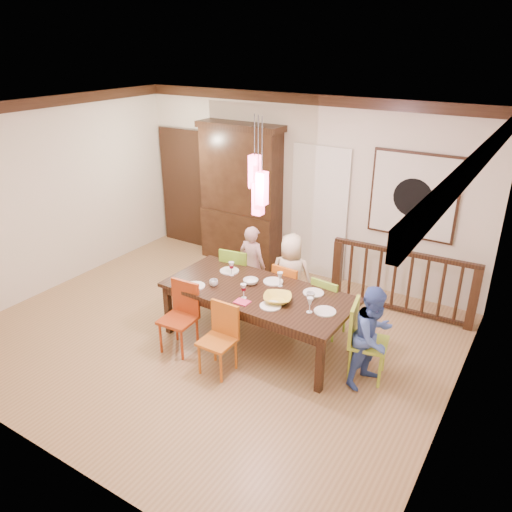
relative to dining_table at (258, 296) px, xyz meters
The scene contains 37 objects.
floor 0.93m from the dining_table, 160.96° to the right, with size 6.00×6.00×0.00m, color #936E47.
ceiling 2.31m from the dining_table, 160.96° to the right, with size 6.00×6.00×0.00m, color white.
wall_back 2.49m from the dining_table, 104.57° to the left, with size 6.00×6.00×0.00m, color beige.
wall_left 3.68m from the dining_table, behind, with size 5.00×5.00×0.00m, color beige.
wall_right 2.53m from the dining_table, ahead, with size 5.00×5.00×0.00m, color beige.
crown_molding 2.23m from the dining_table, 160.96° to the right, with size 6.00×5.00×0.16m, color black, non-canonical shape.
panel_door 3.76m from the dining_table, 143.17° to the left, with size 1.04×0.07×2.24m, color black.
white_doorway 2.30m from the dining_table, 96.23° to the left, with size 0.97×0.05×2.22m, color silver.
painting 2.72m from the dining_table, 61.91° to the left, with size 1.25×0.06×1.25m.
pendant_cluster 1.43m from the dining_table, 32.01° to the right, with size 0.27×0.21×1.14m.
dining_table is the anchor object (origin of this frame).
chair_far_left 1.05m from the dining_table, 137.43° to the left, with size 0.48×0.48×0.93m.
chair_far_mid 0.76m from the dining_table, 83.95° to the left, with size 0.41×0.41×0.86m.
chair_far_right 0.99m from the dining_table, 44.16° to the left, with size 0.42×0.42×0.84m.
chair_near_left 1.03m from the dining_table, 137.36° to the right, with size 0.43×0.43×0.90m.
chair_near_mid 0.82m from the dining_table, 94.85° to the right, with size 0.39×0.39×0.85m.
chair_end_right 1.47m from the dining_table, ahead, with size 0.50×0.50×0.94m.
china_hutch 2.71m from the dining_table, 128.18° to the left, with size 1.52×0.46×2.40m.
balustrade 2.20m from the dining_table, 52.81° to the left, with size 2.05×0.19×0.96m.
person_far_left 1.11m from the dining_table, 126.19° to the left, with size 0.44×0.29×1.20m, color beige.
person_far_mid 0.81m from the dining_table, 87.44° to the left, with size 0.61×0.40×1.24m, color beige.
person_end_right 1.53m from the dining_table, ahead, with size 0.59×0.46×1.22m, color #4566C2.
serving_bowl 0.39m from the dining_table, 18.78° to the right, with size 0.34×0.34×0.08m, color yellow.
small_bowl 0.24m from the dining_table, 148.59° to the left, with size 0.20×0.20×0.06m, color white.
cup_left 0.59m from the dining_table, 160.79° to the right, with size 0.11×0.11×0.09m, color silver.
cup_right 0.69m from the dining_table, 10.72° to the left, with size 0.11×0.11×0.10m, color silver.
plate_far_left 0.69m from the dining_table, 156.51° to the left, with size 0.26×0.26×0.01m, color white.
plate_far_mid 0.32m from the dining_table, 82.23° to the left, with size 0.26×0.26×0.01m, color white.
plate_far_right 0.70m from the dining_table, 26.00° to the left, with size 0.26×0.26×0.01m, color white.
plate_near_left 0.82m from the dining_table, 155.97° to the right, with size 0.26×0.26×0.01m, color white.
plate_near_mid 0.44m from the dining_table, 37.89° to the right, with size 0.26×0.26×0.01m, color white.
plate_end_right 0.94m from the dining_table, ahead, with size 0.26×0.26×0.01m, color white.
wine_glass_a 0.59m from the dining_table, 160.33° to the left, with size 0.08×0.08×0.19m, color #590C19, non-canonical shape.
wine_glass_b 0.35m from the dining_table, 57.03° to the left, with size 0.08×0.08×0.19m, color silver, non-canonical shape.
wine_glass_c 0.31m from the dining_table, 100.01° to the right, with size 0.08×0.08×0.19m, color #590C19, non-canonical shape.
wine_glass_d 0.82m from the dining_table, 10.20° to the right, with size 0.08×0.08×0.19m, color silver, non-canonical shape.
napkin 0.37m from the dining_table, 89.59° to the right, with size 0.18×0.14×0.01m, color #D83359.
Camera 1 is at (3.52, -4.52, 3.67)m, focal length 35.00 mm.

